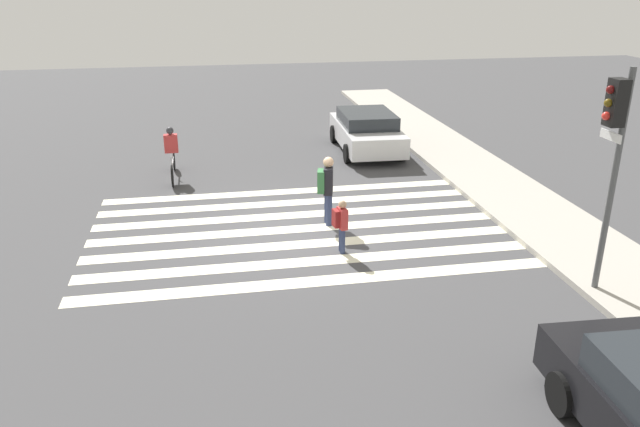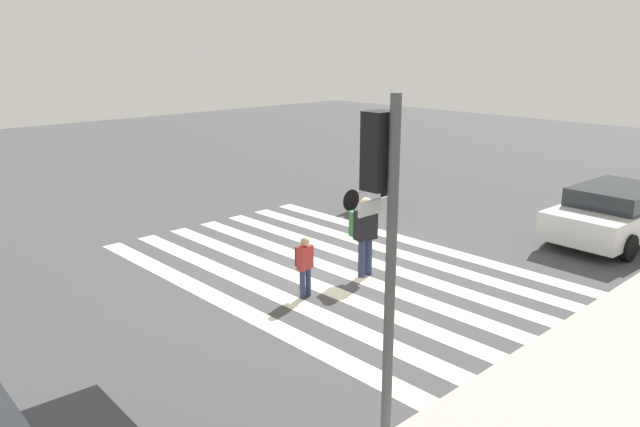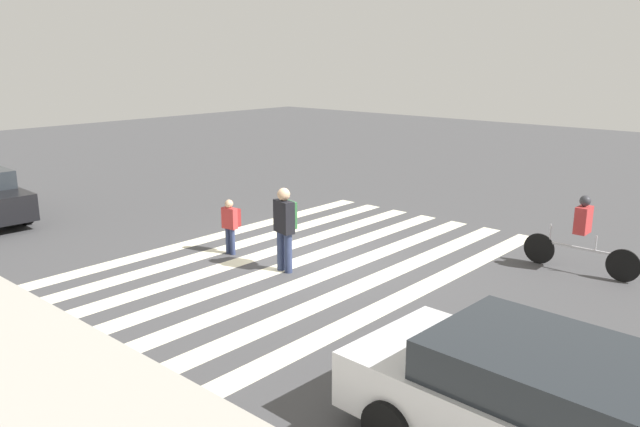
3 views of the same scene
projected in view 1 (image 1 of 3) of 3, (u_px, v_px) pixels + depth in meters
The scene contains 8 objects.
ground_plane at pixel (297, 229), 15.40m from camera, with size 60.00×60.00×0.00m, color #444447.
sidewalk_curb at pixel (531, 210), 16.42m from camera, with size 36.00×2.50×0.14m.
crosswalk_stripes at pixel (297, 229), 15.40m from camera, with size 6.15×10.00×0.01m.
traffic_light at pixel (614, 141), 11.20m from camera, with size 0.60×0.50×4.41m.
pedestrian_adult_yellow_jacket at pixel (327, 186), 15.34m from camera, with size 0.52×0.48×1.75m.
pedestrian_child_with_backpack at pixel (341, 222), 13.88m from camera, with size 0.36×0.32×1.25m.
cyclist_near_curb at pixel (172, 151), 18.90m from camera, with size 2.34×0.40×1.61m.
car_parked_dark_suv at pixel (367, 131), 21.90m from camera, with size 4.45×2.18×1.40m.
Camera 1 is at (14.10, -1.99, 5.92)m, focal length 35.00 mm.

